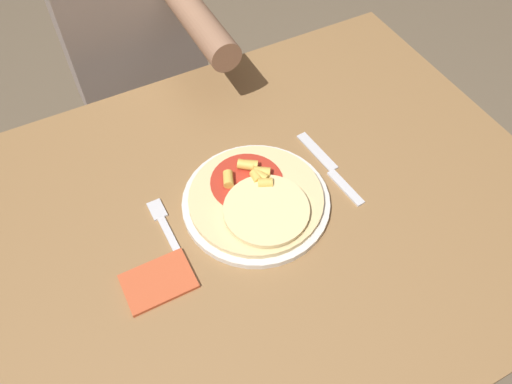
# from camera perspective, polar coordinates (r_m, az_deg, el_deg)

# --- Properties ---
(ground_plane) EXTENTS (8.00, 8.00, 0.00)m
(ground_plane) POSITION_cam_1_polar(r_m,az_deg,el_deg) (1.62, -0.45, -17.34)
(ground_plane) COLOR brown
(dining_table) EXTENTS (1.23, 0.91, 0.72)m
(dining_table) POSITION_cam_1_polar(r_m,az_deg,el_deg) (1.05, -0.67, -5.85)
(dining_table) COLOR olive
(dining_table) RESTS_ON ground_plane
(plate) EXTENTS (0.29, 0.29, 0.01)m
(plate) POSITION_cam_1_polar(r_m,az_deg,el_deg) (0.98, 0.00, -1.16)
(plate) COLOR silver
(plate) RESTS_ON dining_table
(pizza) EXTENTS (0.26, 0.26, 0.04)m
(pizza) POSITION_cam_1_polar(r_m,az_deg,el_deg) (0.97, 0.16, -0.70)
(pizza) COLOR #E0C689
(pizza) RESTS_ON plate
(fork) EXTENTS (0.03, 0.18, 0.00)m
(fork) POSITION_cam_1_polar(r_m,az_deg,el_deg) (0.97, -10.17, -4.23)
(fork) COLOR silver
(fork) RESTS_ON dining_table
(knife) EXTENTS (0.03, 0.22, 0.00)m
(knife) POSITION_cam_1_polar(r_m,az_deg,el_deg) (1.05, 8.53, 2.64)
(knife) COLOR silver
(knife) RESTS_ON dining_table
(napkin) EXTENTS (0.12, 0.09, 0.01)m
(napkin) POSITION_cam_1_polar(r_m,az_deg,el_deg) (0.91, -11.10, -9.99)
(napkin) COLOR #C6512D
(napkin) RESTS_ON dining_table
(person_diner) EXTENTS (0.35, 0.52, 1.16)m
(person_diner) POSITION_cam_1_polar(r_m,az_deg,el_deg) (1.47, -13.80, 16.20)
(person_diner) COLOR #2D2D38
(person_diner) RESTS_ON ground_plane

